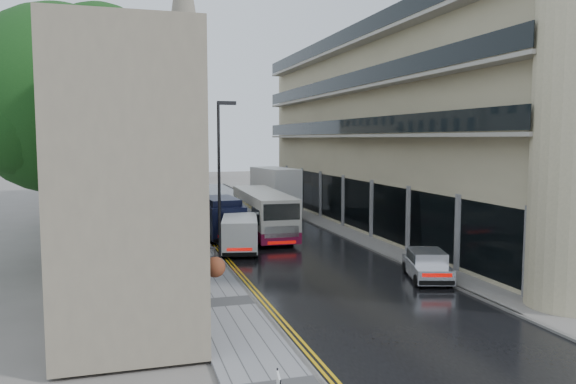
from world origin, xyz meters
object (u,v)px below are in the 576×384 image
navy_van (211,222)px  cream_bus (255,220)px  silver_hatchback (417,271)px  lamp_post_near (219,187)px  tree_near (62,133)px  white_lorry (268,194)px  white_van (223,239)px  lamp_post_far (183,172)px  tree_far (84,144)px  pedestrian (190,242)px

navy_van → cream_bus: bearing=-15.2°
silver_hatchback → lamp_post_near: 10.30m
tree_near → cream_bus: (10.92, 3.33, -5.43)m
white_lorry → navy_van: 11.26m
tree_near → cream_bus: size_ratio=1.27×
silver_hatchback → white_van: white_van is taller
lamp_post_far → silver_hatchback: bearing=-52.1°
tree_far → lamp_post_far: 8.44m
tree_near → cream_bus: 12.64m
lamp_post_near → tree_near: bearing=157.2°
cream_bus → white_van: cream_bus is taller
pedestrian → lamp_post_far: bearing=-90.1°
white_lorry → pedestrian: white_lorry is taller
white_lorry → lamp_post_far: bearing=149.3°
silver_hatchback → cream_bus: bearing=127.7°
lamp_post_near → pedestrian: bearing=113.3°
silver_hatchback → white_lorry: bearing=110.3°
cream_bus → white_lorry: 10.60m
cream_bus → white_lorry: (3.40, 10.03, 0.59)m
silver_hatchback → lamp_post_near: bearing=162.9°
pedestrian → lamp_post_far: (1.40, 16.66, 2.82)m
pedestrian → lamp_post_near: lamp_post_near is taller
tree_far → white_van: size_ratio=2.68×
tree_far → white_lorry: (14.02, 0.35, -4.13)m
navy_van → pedestrian: 4.83m
lamp_post_far → white_van: bearing=-67.8°
tree_near → tree_far: (0.30, 13.00, -0.72)m
silver_hatchback → navy_van: 14.79m
tree_far → lamp_post_near: tree_far is taller
white_lorry → pedestrian: bearing=-127.5°
lamp_post_near → lamp_post_far: lamp_post_near is taller
tree_far → pedestrian: tree_far is taller
lamp_post_far → navy_van: bearing=-67.2°
tree_far → silver_hatchback: tree_far is taller
cream_bus → lamp_post_near: size_ratio=1.31×
white_van → silver_hatchback: bearing=-37.2°
white_lorry → pedestrian: size_ratio=4.43×
cream_bus → silver_hatchback: size_ratio=2.90×
tree_near → navy_van: bearing=25.6°
cream_bus → lamp_post_near: lamp_post_near is taller
white_van → cream_bus: bearing=66.2°
cream_bus → lamp_post_far: 13.40m
white_van → lamp_post_near: size_ratio=0.56×
navy_van → lamp_post_near: (-0.69, -7.39, 2.84)m
cream_bus → white_lorry: white_lorry is taller
cream_bus → lamp_post_near: 8.09m
cream_bus → white_van: (-2.72, -3.73, -0.44)m
navy_van → silver_hatchback: bearing=-63.2°
tree_near → lamp_post_near: (7.51, -3.47, -2.67)m
lamp_post_far → tree_far: bearing=-136.4°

